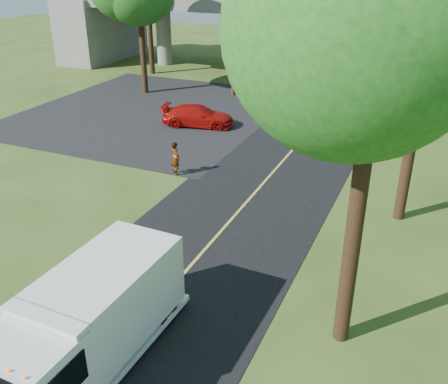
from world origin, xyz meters
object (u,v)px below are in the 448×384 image
Objects in this scene: tree_right_near at (392,10)px; pedestrian at (176,158)px; step_van at (92,318)px; red_sedan at (198,116)px; traffic_signal at (262,49)px; utility_pole at (234,32)px.

tree_right_near is 7.05× the size of pedestrian.
red_sedan is at bearing 110.24° from step_van.
tree_right_near is 10.08m from step_van.
red_sedan is (-12.35, 15.52, -8.16)m from tree_right_near.
tree_right_near is at bearing -154.47° from red_sedan.
traffic_signal is 1.17× the size of red_sedan.
tree_right_near is at bearing 30.86° from step_van.
red_sedan is at bearing 128.52° from tree_right_near.
utility_pole is at bearing -41.70° from pedestrian.
traffic_signal is 17.07m from pedestrian.
traffic_signal is 29.14m from step_van.
tree_right_near is (11.71, -25.16, 5.61)m from traffic_signal.
tree_right_near is 2.64× the size of red_sedan.
traffic_signal is 28.31m from tree_right_near.
traffic_signal is at bearing -48.11° from pedestrian.
tree_right_near reaches higher than pedestrian.
pedestrian reaches higher than red_sedan.
utility_pole is 15.62m from pedestrian.
tree_right_near reaches higher than red_sedan.
step_van is at bearing -174.32° from red_sedan.
utility_pole is (-1.50, -2.00, 1.40)m from traffic_signal.
tree_right_near is 21.45m from red_sedan.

